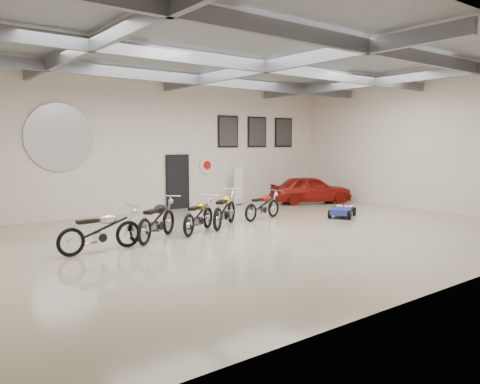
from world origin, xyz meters
TOP-DOWN VIEW (x-y plane):
  - floor at (0.00, 0.00)m, footprint 16.00×12.00m
  - ceiling at (0.00, 0.00)m, footprint 16.00×12.00m
  - back_wall at (0.00, 6.00)m, footprint 16.00×0.02m
  - right_wall at (8.00, 0.00)m, footprint 0.02×12.00m
  - ceiling_beams at (0.00, 0.00)m, footprint 15.80×11.80m
  - door at (0.50, 5.95)m, footprint 0.92×0.08m
  - logo_plaque at (-4.00, 5.95)m, footprint 2.30×0.06m
  - poster_left at (3.00, 5.96)m, footprint 1.05×0.08m
  - poster_mid at (4.60, 5.96)m, footprint 1.05×0.08m
  - poster_right at (6.20, 5.96)m, footprint 1.05×0.08m
  - oil_sign at (1.90, 5.95)m, footprint 0.72×0.10m
  - banner_stand at (3.22, 5.50)m, footprint 0.47×0.21m
  - motorcycle_silver at (-4.71, 0.57)m, footprint 2.13×0.80m
  - motorcycle_black at (-2.96, 1.05)m, footprint 2.15×1.88m
  - motorcycle_gold at (-1.50, 1.24)m, footprint 2.02×1.66m
  - motorcycle_yellow at (-0.35, 1.54)m, footprint 2.15×1.91m
  - motorcycle_red at (1.50, 1.89)m, footprint 1.96×1.02m
  - go_kart at (4.22, 0.64)m, footprint 1.87×1.51m
  - vintage_car at (6.00, 3.96)m, footprint 2.76×3.79m

SIDE VIEW (x-z plane):
  - floor at x=0.00m, z-range -0.01..0.01m
  - go_kart at x=4.22m, z-range 0.00..0.62m
  - motorcycle_red at x=1.50m, z-range 0.00..0.98m
  - motorcycle_gold at x=-1.50m, z-range 0.00..1.05m
  - motorcycle_silver at x=-4.71m, z-range 0.00..1.09m
  - motorcycle_black at x=-2.96m, z-range 0.00..1.14m
  - motorcycle_yellow at x=-0.35m, z-range 0.00..1.15m
  - vintage_car at x=6.00m, z-range 0.00..1.20m
  - banner_stand at x=3.22m, z-range 0.00..1.69m
  - door at x=0.50m, z-range 0.00..2.10m
  - oil_sign at x=1.90m, z-range 1.34..2.06m
  - back_wall at x=0.00m, z-range 0.00..5.00m
  - right_wall at x=8.00m, z-range 0.00..5.00m
  - logo_plaque at x=-4.00m, z-range 2.22..3.38m
  - poster_left at x=3.00m, z-range 2.42..3.78m
  - poster_mid at x=4.60m, z-range 2.42..3.78m
  - poster_right at x=6.20m, z-range 2.42..3.78m
  - ceiling_beams at x=0.00m, z-range 4.59..4.91m
  - ceiling at x=0.00m, z-range 5.00..5.00m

